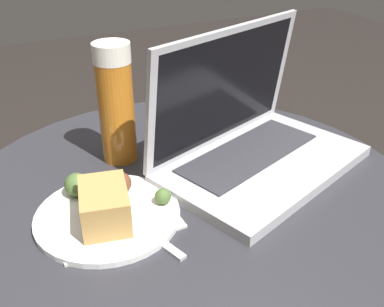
{
  "coord_description": "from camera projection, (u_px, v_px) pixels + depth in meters",
  "views": [
    {
      "loc": [
        -0.26,
        -0.54,
        0.94
      ],
      "look_at": [
        0.01,
        -0.01,
        0.6
      ],
      "focal_mm": 42.0,
      "sensor_mm": 36.0,
      "label": 1
    }
  ],
  "objects": [
    {
      "name": "beer_glass",
      "position": [
        116.0,
        104.0,
        0.76
      ],
      "size": [
        0.06,
        0.06,
        0.21
      ],
      "color": "#C6701E",
      "rests_on": "table"
    },
    {
      "name": "table",
      "position": [
        188.0,
        249.0,
        0.78
      ],
      "size": [
        0.76,
        0.76,
        0.53
      ],
      "color": "black",
      "rests_on": "ground_plane"
    },
    {
      "name": "laptop",
      "position": [
        250.0,
        138.0,
        0.78
      ],
      "size": [
        0.41,
        0.32,
        0.23
      ],
      "color": "#B2B2B7",
      "rests_on": "table"
    },
    {
      "name": "fork",
      "position": [
        135.0,
        224.0,
        0.65
      ],
      "size": [
        0.07,
        0.17,
        0.0
      ],
      "color": "#B2B2B7",
      "rests_on": "table"
    },
    {
      "name": "snack_plate",
      "position": [
        106.0,
        208.0,
        0.65
      ],
      "size": [
        0.21,
        0.21,
        0.06
      ],
      "color": "white",
      "rests_on": "table"
    },
    {
      "name": "napkin",
      "position": [
        115.0,
        220.0,
        0.65
      ],
      "size": [
        0.18,
        0.13,
        0.0
      ],
      "color": "silver",
      "rests_on": "table"
    }
  ]
}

